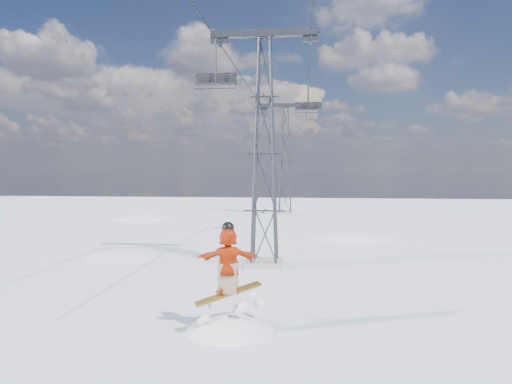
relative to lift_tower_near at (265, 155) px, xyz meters
The scene contains 8 objects.
ground 9.72m from the lift_tower_near, 95.71° to the right, with size 120.00×120.00×0.00m, color white.
snow_terrain 20.81m from the lift_tower_near, 112.81° to the left, with size 39.00×37.00×22.00m.
lift_tower_near is the anchor object (origin of this frame).
lift_tower_far 25.00m from the lift_tower_near, 90.00° to the left, with size 5.20×1.80×11.43m.
haul_cables 12.70m from the lift_tower_near, 90.00° to the left, with size 4.46×51.00×0.06m.
snowboarder_jump 11.31m from the lift_tower_near, 91.78° to the right, with size 4.40×4.40×7.23m.
lift_chair_near 4.19m from the lift_tower_near, 159.67° to the right, with size 1.93×0.55×2.39m.
lift_chair_mid 10.57m from the lift_tower_near, 77.23° to the left, with size 1.83×0.53×2.27m.
Camera 1 is at (2.68, -14.00, 4.82)m, focal length 32.00 mm.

